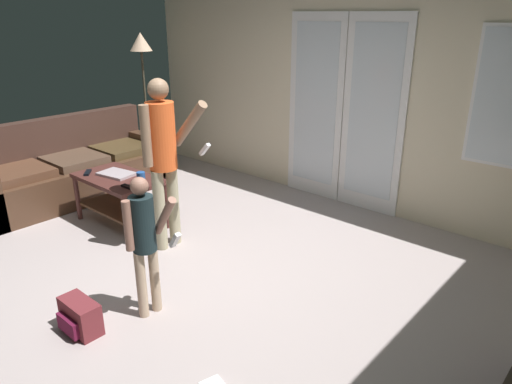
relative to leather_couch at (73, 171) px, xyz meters
The scene contains 12 objects.
ground_plane 2.50m from the leather_couch, ahead, with size 5.96×4.83×0.02m, color #AD9E9D.
wall_back_with_doors 3.34m from the leather_couch, 38.58° to the left, with size 5.96×0.09×2.61m.
leather_couch is the anchor object (origin of this frame).
coffee_table 1.14m from the leather_couch, ahead, with size 0.95×0.55×0.51m.
person_adult 2.01m from the leather_couch, ahead, with size 0.54×0.44×1.56m.
person_child 2.81m from the leather_couch, 18.05° to the right, with size 0.35×0.29×1.05m.
floor_lamp 1.84m from the leather_couch, 101.92° to the left, with size 0.29×0.29×1.83m.
backpack 2.80m from the leather_couch, 28.13° to the right, with size 0.32×0.20×0.23m.
laptop_closed 1.10m from the leather_couch, ahead, with size 0.36×0.24×0.03m, color #B8A8AF.
cup_near_edge 1.44m from the leather_couch, ahead, with size 0.08×0.08×0.09m, color #25539D.
tv_remote_black 0.87m from the leather_couch, 16.62° to the right, with size 0.17×0.05×0.02m, color black.
dvd_remote_slim 1.52m from the leather_couch, ahead, with size 0.17×0.05×0.02m, color black.
Camera 1 is at (2.72, -2.16, 2.06)m, focal length 33.01 mm.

